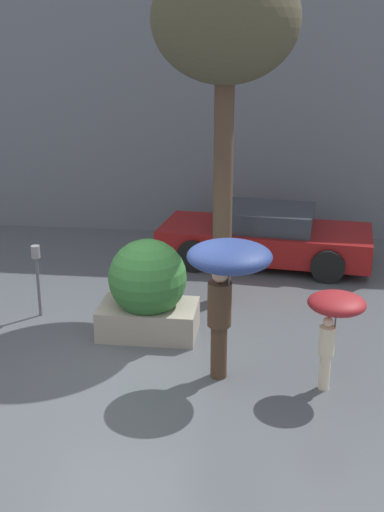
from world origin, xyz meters
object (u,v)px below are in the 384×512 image
object	(u,v)px
person_adult	(227,270)
person_child	(335,312)
parked_car_near	(265,236)
street_tree	(226,26)
parking_meter	(37,266)
planter_box	(148,290)

from	to	relation	value
person_adult	person_child	xyz separation A→B (m)	(1.35, -0.07, -0.48)
person_adult	person_child	bearing A→B (deg)	27.31
parked_car_near	street_tree	distance (m)	4.50
parking_meter	person_adult	bearing A→B (deg)	-28.12
person_child	parked_car_near	distance (m)	4.94
parked_car_near	street_tree	size ratio (longest dim) A/B	0.78
planter_box	person_adult	size ratio (longest dim) A/B	0.79
person_adult	street_tree	size ratio (longest dim) A/B	0.34
person_adult	parking_meter	xyz separation A→B (m)	(-3.13, 1.67, -0.68)
planter_box	person_adult	bearing A→B (deg)	-44.09
person_adult	parked_car_near	distance (m)	4.88
planter_box	person_child	xyz separation A→B (m)	(2.60, -1.29, 0.34)
person_child	planter_box	bearing A→B (deg)	141.44
parked_car_near	parking_meter	distance (m)	4.73
planter_box	street_tree	bearing A→B (deg)	55.15
person_adult	parked_car_near	world-z (taller)	person_adult
person_adult	parked_car_near	size ratio (longest dim) A/B	0.44
planter_box	street_tree	distance (m)	4.11
person_adult	street_tree	xyz separation A→B (m)	(-0.26, 2.65, 2.90)
parked_car_near	street_tree	xyz separation A→B (m)	(-0.70, -2.11, 3.91)
planter_box	parking_meter	size ratio (longest dim) A/B	1.26
person_adult	person_child	distance (m)	1.43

